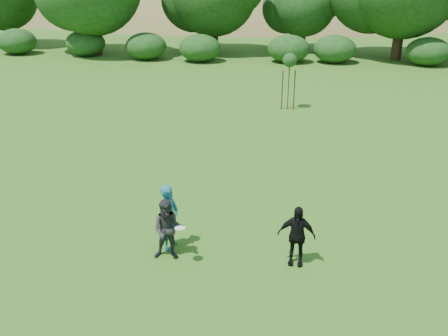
# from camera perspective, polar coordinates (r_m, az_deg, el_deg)

# --- Properties ---
(ground) EXTENTS (120.00, 120.00, 0.00)m
(ground) POSITION_cam_1_polar(r_m,az_deg,el_deg) (13.49, -1.58, -9.30)
(ground) COLOR #19470C
(ground) RESTS_ON ground
(player_teal) EXTENTS (0.53, 0.72, 1.82)m
(player_teal) POSITION_cam_1_polar(r_m,az_deg,el_deg) (13.22, -6.24, -5.57)
(player_teal) COLOR #195D70
(player_teal) RESTS_ON ground
(player_grey) EXTENTS (0.85, 0.69, 1.65)m
(player_grey) POSITION_cam_1_polar(r_m,az_deg,el_deg) (12.82, -6.41, -7.01)
(player_grey) COLOR #28282A
(player_grey) RESTS_ON ground
(player_black) EXTENTS (0.98, 0.48, 1.62)m
(player_black) POSITION_cam_1_polar(r_m,az_deg,el_deg) (12.65, 8.27, -7.66)
(player_black) COLOR black
(player_black) RESTS_ON ground
(frisbee) EXTENTS (0.27, 0.27, 0.07)m
(frisbee) POSITION_cam_1_polar(r_m,az_deg,el_deg) (12.40, -5.04, -6.86)
(frisbee) COLOR white
(frisbee) RESTS_ON ground
(sapling) EXTENTS (0.70, 0.70, 2.85)m
(sapling) POSITION_cam_1_polar(r_m,az_deg,el_deg) (25.26, 7.52, 11.94)
(sapling) COLOR #372515
(sapling) RESTS_ON ground
(hillside) EXTENTS (150.00, 72.00, 52.00)m
(hillside) POSITION_cam_1_polar(r_m,az_deg,el_deg) (82.02, 5.29, 9.48)
(hillside) COLOR olive
(hillside) RESTS_ON ground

